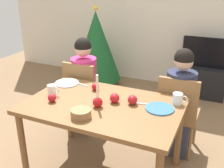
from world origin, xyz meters
TOP-DOWN VIEW (x-y plane):
  - back_wall at (0.00, 2.60)m, footprint 6.40×0.10m
  - dining_table at (0.00, 0.00)m, footprint 1.40×0.90m
  - chair_left at (-0.56, 0.61)m, footprint 0.40×0.40m
  - chair_right at (0.57, 0.61)m, footprint 0.40×0.40m
  - person_left_child at (-0.56, 0.64)m, footprint 0.30×0.30m
  - person_right_child at (0.57, 0.64)m, footprint 0.30×0.30m
  - tv_stand at (0.68, 2.30)m, footprint 0.64×0.40m
  - tv at (0.68, 2.30)m, footprint 0.79×0.05m
  - christmas_tree at (-1.08, 1.97)m, footprint 0.82×0.82m
  - candle_centerpiece at (-0.02, -0.07)m, footprint 0.09×0.09m
  - plate_left at (-0.57, 0.28)m, footprint 0.25×0.25m
  - plate_right at (0.49, 0.11)m, footprint 0.25×0.25m
  - mug_left at (-0.53, -0.02)m, footprint 0.13×0.08m
  - mug_right at (0.61, 0.28)m, footprint 0.14×0.09m
  - fork_left at (-0.40, 0.31)m, footprint 0.18×0.05m
  - fork_right at (0.32, 0.14)m, footprint 0.18×0.05m
  - bowl_walnuts at (-0.06, -0.29)m, footprint 0.17×0.17m
  - apple_near_candle at (0.24, 0.10)m, footprint 0.09×0.09m
  - apple_by_left_plate at (0.08, 0.07)m, footprint 0.09×0.09m
  - apple_by_right_mug at (-0.20, 0.25)m, footprint 0.08×0.08m
  - apple_far_edge at (-0.44, -0.15)m, footprint 0.08×0.08m

SIDE VIEW (x-z plane):
  - tv_stand at x=0.68m, z-range 0.00..0.48m
  - chair_left at x=-0.56m, z-range 0.06..0.96m
  - chair_right at x=0.57m, z-range 0.06..0.96m
  - person_left_child at x=-0.56m, z-range -0.02..1.16m
  - person_right_child at x=0.57m, z-range -0.02..1.16m
  - dining_table at x=0.00m, z-range 0.29..1.04m
  - tv at x=0.68m, z-range 0.48..0.94m
  - christmas_tree at x=-1.08m, z-range 0.03..1.40m
  - fork_left at x=-0.40m, z-range 0.75..0.76m
  - fork_right at x=0.32m, z-range 0.75..0.76m
  - plate_left at x=-0.57m, z-range 0.75..0.76m
  - plate_right at x=0.49m, z-range 0.75..0.76m
  - bowl_walnuts at x=-0.06m, z-range 0.75..0.82m
  - apple_by_right_mug at x=-0.20m, z-range 0.75..0.83m
  - apple_far_edge at x=-0.44m, z-range 0.75..0.83m
  - apple_near_candle at x=0.24m, z-range 0.75..0.84m
  - apple_by_left_plate at x=0.08m, z-range 0.75..0.84m
  - mug_right at x=0.61m, z-range 0.75..0.85m
  - mug_left at x=-0.53m, z-range 0.75..0.85m
  - candle_centerpiece at x=-0.02m, z-range 0.66..0.97m
  - back_wall at x=0.00m, z-range 0.00..2.60m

